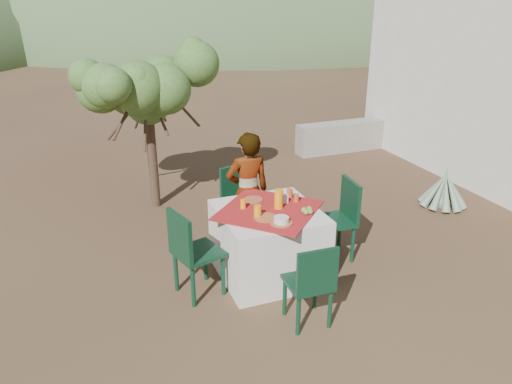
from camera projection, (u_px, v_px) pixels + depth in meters
ground at (245, 270)px, 5.51m from camera, size 160.00×160.00×0.00m
table at (268, 242)px, 5.30m from camera, size 1.30×1.30×0.76m
chair_far at (239, 197)px, 6.18m from camera, size 0.51×0.51×0.87m
chair_near at (312, 282)px, 4.43m from camera, size 0.40×0.40×0.84m
chair_left at (191, 250)px, 4.87m from camera, size 0.53×0.53×0.93m
chair_right at (340, 216)px, 5.61m from camera, size 0.46×0.46×0.92m
person at (248, 192)px, 5.75m from camera, size 0.52×0.35×1.41m
shrub_tree at (151, 95)px, 6.60m from camera, size 1.69×1.66×1.99m
agave at (444, 190)px, 7.02m from camera, size 0.66×0.67×0.71m
stone_wall at (360, 135)px, 9.54m from camera, size 2.60×0.35×0.55m
hill_near_right at (232, 25)px, 40.54m from camera, size 48.00×48.00×20.00m
hill_far_center at (26, 18)px, 48.98m from camera, size 60.00×60.00×24.00m
hill_far_right at (341, 15)px, 54.51m from camera, size 36.00×36.00×14.00m
plate_far at (254, 200)px, 5.38m from camera, size 0.20×0.20×0.01m
plate_near at (265, 217)px, 4.96m from camera, size 0.23×0.23×0.01m
glass_far at (243, 204)px, 5.17m from camera, size 0.06×0.06×0.09m
glass_near at (258, 211)px, 4.97m from camera, size 0.08×0.08×0.12m
juice_pitcher at (279, 199)px, 5.16m from camera, size 0.09×0.09×0.20m
bowl_plate at (281, 223)px, 4.85m from camera, size 0.23×0.23×0.01m
white_bowl at (281, 220)px, 4.84m from camera, size 0.15×0.15×0.05m
jar_left at (296, 198)px, 5.34m from camera, size 0.05×0.05×0.08m
jar_right at (290, 193)px, 5.43m from camera, size 0.06×0.06×0.10m
napkin_holder at (284, 199)px, 5.29m from camera, size 0.07×0.04×0.09m
fruit_cluster at (307, 211)px, 5.06m from camera, size 0.13×0.12×0.06m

